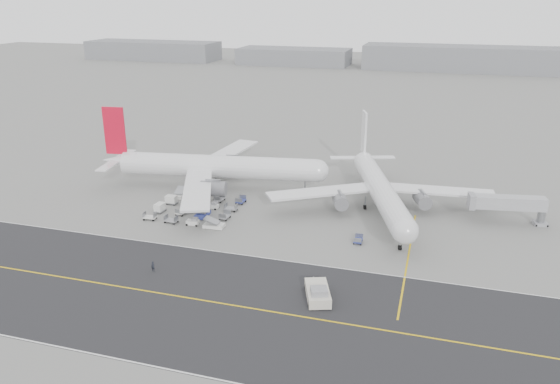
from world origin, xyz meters
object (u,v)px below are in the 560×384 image
(airliner_b, at_px, (380,188))
(pushback_tug, at_px, (318,293))
(airliner_a, at_px, (213,166))
(jet_bridge, at_px, (508,204))
(ground_crew_a, at_px, (153,266))

(airliner_b, relative_size, pushback_tug, 5.15)
(airliner_a, relative_size, pushback_tug, 5.93)
(airliner_b, bearing_deg, jet_bridge, -18.44)
(airliner_b, height_order, jet_bridge, airliner_b)
(airliner_b, distance_m, pushback_tug, 39.12)
(airliner_a, distance_m, ground_crew_a, 41.26)
(pushback_tug, relative_size, jet_bridge, 0.58)
(ground_crew_a, bearing_deg, jet_bridge, 43.19)
(jet_bridge, bearing_deg, airliner_a, 168.25)
(pushback_tug, bearing_deg, jet_bridge, 32.94)
(airliner_a, height_order, airliner_b, airliner_a)
(airliner_a, xyz_separation_m, airliner_b, (38.67, -2.49, -0.55))
(jet_bridge, xyz_separation_m, ground_crew_a, (-57.36, -37.96, -3.19))
(pushback_tug, bearing_deg, airliner_a, 110.10)
(ground_crew_a, bearing_deg, airliner_b, 59.45)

